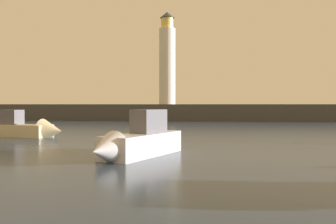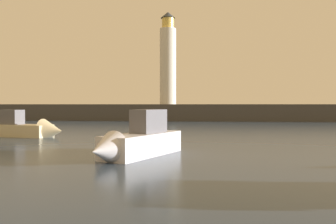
% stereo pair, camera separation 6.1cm
% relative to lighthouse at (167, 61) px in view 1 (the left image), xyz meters
% --- Properties ---
extents(ground_plane, '(220.00, 220.00, 0.00)m').
position_rel_lighthouse_xyz_m(ground_plane, '(5.18, -25.70, -8.76)').
color(ground_plane, '#2D3D51').
extents(breakwater, '(92.20, 6.49, 2.35)m').
position_rel_lighthouse_xyz_m(breakwater, '(5.18, 0.00, -7.58)').
color(breakwater, '#423F3D').
rests_on(breakwater, ground_plane).
extents(lighthouse, '(2.38, 2.38, 13.53)m').
position_rel_lighthouse_xyz_m(lighthouse, '(0.00, 0.00, 0.00)').
color(lighthouse, silver).
rests_on(lighthouse, breakwater).
extents(motorboat_2, '(3.59, 5.93, 2.24)m').
position_rel_lighthouse_xyz_m(motorboat_2, '(2.51, -37.28, -8.08)').
color(motorboat_2, silver).
rests_on(motorboat_2, ground_plane).
extents(motorboat_3, '(6.48, 2.93, 2.29)m').
position_rel_lighthouse_xyz_m(motorboat_3, '(-7.17, -28.21, -8.19)').
color(motorboat_3, beige).
rests_on(motorboat_3, ground_plane).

